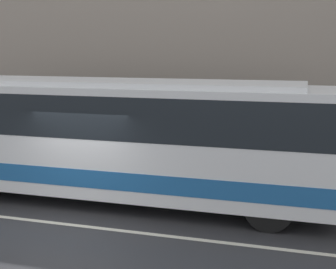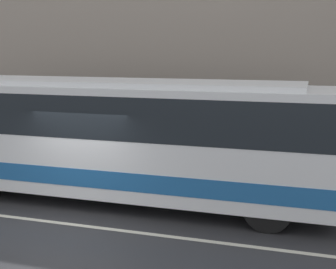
{
  "view_description": "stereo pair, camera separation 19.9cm",
  "coord_description": "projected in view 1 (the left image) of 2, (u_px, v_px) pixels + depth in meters",
  "views": [
    {
      "loc": [
        5.14,
        -9.19,
        4.01
      ],
      "look_at": [
        1.83,
        2.04,
        1.86
      ],
      "focal_mm": 50.0,
      "sensor_mm": 36.0,
      "label": 1
    },
    {
      "loc": [
        5.33,
        -9.14,
        4.01
      ],
      "look_at": [
        1.83,
        2.04,
        1.86
      ],
      "focal_mm": 50.0,
      "sensor_mm": 36.0,
      "label": 2
    }
  ],
  "objects": [
    {
      "name": "ground_plane",
      "position": [
        67.0,
        225.0,
        10.83
      ],
      "size": [
        60.0,
        60.0,
        0.0
      ],
      "primitive_type": "plane",
      "color": "#2D2D30"
    },
    {
      "name": "sidewalk",
      "position": [
        142.0,
        168.0,
        15.66
      ],
      "size": [
        60.0,
        2.28,
        0.16
      ],
      "color": "gray",
      "rests_on": "ground_plane"
    },
    {
      "name": "building_facade",
      "position": [
        153.0,
        19.0,
        15.98
      ],
      "size": [
        60.0,
        0.35,
        10.38
      ],
      "color": "gray",
      "rests_on": "ground_plane"
    },
    {
      "name": "lane_stripe",
      "position": [
        67.0,
        224.0,
        10.83
      ],
      "size": [
        54.0,
        0.14,
        0.01
      ],
      "color": "beige",
      "rests_on": "ground_plane"
    },
    {
      "name": "transit_bus",
      "position": [
        103.0,
        133.0,
        12.41
      ],
      "size": [
        12.13,
        2.56,
        3.21
      ],
      "color": "white",
      "rests_on": "ground_plane"
    }
  ]
}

